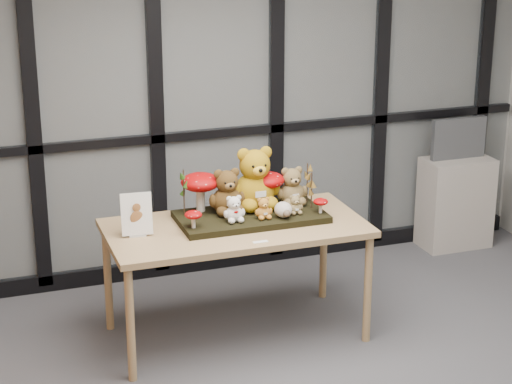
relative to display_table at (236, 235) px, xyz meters
name	(u,v)px	position (x,y,z in m)	size (l,w,h in m)	color
room_shell	(374,129)	(0.23, -1.37, 0.99)	(5.00, 5.00, 5.00)	#AFADA5
glass_partition	(217,83)	(0.23, 1.10, 0.73)	(4.90, 0.06, 2.78)	#2D383F
display_table	(236,235)	(0.00, 0.00, 0.00)	(1.61, 0.81, 0.75)	tan
diorama_tray	(251,217)	(0.12, 0.06, 0.09)	(0.92, 0.46, 0.04)	black
bear_pooh_yellow	(255,174)	(0.19, 0.18, 0.32)	(0.33, 0.30, 0.43)	#A77D10
bear_brown_medium	(227,189)	(-0.01, 0.14, 0.26)	(0.24, 0.22, 0.32)	#4E3415
bear_tan_back	(292,184)	(0.43, 0.16, 0.24)	(0.21, 0.19, 0.27)	brown
bear_small_yellow	(263,207)	(0.17, -0.04, 0.18)	(0.11, 0.10, 0.15)	orange
bear_white_bow	(234,207)	(-0.02, -0.03, 0.20)	(0.14, 0.13, 0.18)	white
bear_beige_small	(295,203)	(0.38, -0.03, 0.17)	(0.10, 0.09, 0.14)	olive
plush_cream_hedgehog	(283,209)	(0.29, -0.07, 0.16)	(0.08, 0.08, 0.11)	beige
mushroom_back_left	(200,190)	(-0.16, 0.22, 0.24)	(0.25, 0.25, 0.27)	#910406
mushroom_back_right	(268,187)	(0.28, 0.18, 0.23)	(0.22, 0.22, 0.24)	#910406
mushroom_front_left	(193,218)	(-0.29, -0.06, 0.16)	(0.11, 0.11, 0.12)	#910406
mushroom_front_right	(321,205)	(0.54, -0.07, 0.16)	(0.09, 0.09, 0.10)	#910406
sprig_green_far_left	(184,192)	(-0.28, 0.18, 0.25)	(0.05, 0.05, 0.29)	#0F390D
sprig_green_mid_left	(200,192)	(-0.16, 0.23, 0.23)	(0.05, 0.05, 0.25)	#0F390D
sprig_dry_far_right	(307,183)	(0.54, 0.16, 0.24)	(0.05, 0.05, 0.26)	brown
sprig_dry_mid_right	(311,190)	(0.52, 0.04, 0.22)	(0.05, 0.05, 0.24)	brown
sprig_green_centre	(231,189)	(0.05, 0.24, 0.22)	(0.05, 0.05, 0.23)	#0F390D
sign_holder	(137,217)	(-0.61, 0.02, 0.19)	(0.19, 0.07, 0.27)	silver
label_card	(260,242)	(0.05, -0.32, 0.07)	(0.09, 0.03, 0.00)	white
cabinet	(455,203)	(2.13, 0.90, -0.33)	(0.54, 0.32, 0.72)	#A69D94
monitor	(459,138)	(2.13, 0.92, 0.20)	(0.46, 0.05, 0.32)	#494C50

